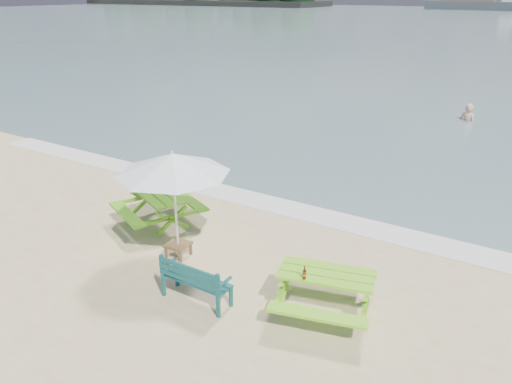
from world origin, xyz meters
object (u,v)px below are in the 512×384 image
Objects in this scene: picnic_table_left at (159,209)px; picnic_table_right at (325,293)px; park_bench at (197,289)px; side_table at (178,250)px; swimmer at (467,125)px; beer_bottle at (304,274)px; patio_umbrella at (173,164)px.

picnic_table_left is 1.10× the size of picnic_table_right.
picnic_table_left is 4.75m from picnic_table_right.
picnic_table_right is (4.63, -1.03, -0.01)m from picnic_table_left.
park_bench is 2.72× the size of side_table.
swimmer is at bearing 92.46° from picnic_table_right.
picnic_table_right is 8.80× the size of beer_bottle.
park_bench is 5.45× the size of beer_bottle.
patio_umbrella is (-1.29, 1.02, 1.74)m from park_bench.
picnic_table_left is 1.24× the size of swimmer.
patio_umbrella is at bearing -99.91° from swimmer.
picnic_table_right is 4.40× the size of side_table.
picnic_table_left is 14.73m from swimmer.
beer_bottle reaches higher than picnic_table_right.
swimmer is at bearing 74.31° from picnic_table_left.
park_bench is 1.65m from side_table.
picnic_table_left is at bearing 167.44° from picnic_table_right.
picnic_table_left is 0.97× the size of patio_umbrella.
beer_bottle reaches higher than picnic_table_left.
swimmer is (1.34, 16.10, -0.46)m from park_bench.
beer_bottle is (1.77, 0.56, 0.58)m from park_bench.
side_table is at bearing 171.44° from beer_bottle.
patio_umbrella reaches higher than side_table.
picnic_table_left is 4.83× the size of side_table.
beer_bottle is at bearing -8.56° from side_table.
picnic_table_right is 1.62× the size of park_bench.
patio_umbrella reaches higher than picnic_table_right.
patio_umbrella is at bearing 0.00° from side_table.
side_table is 1.83m from patio_umbrella.
picnic_table_left reaches higher than side_table.
park_bench is 1.94m from beer_bottle.
picnic_table_right is at bearing -12.56° from picnic_table_left.
beer_bottle is at bearing 17.50° from park_bench.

